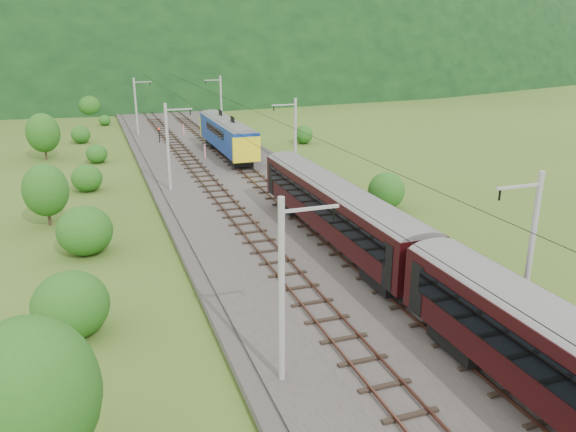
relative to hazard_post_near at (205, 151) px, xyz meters
name	(u,v)px	position (x,y,z in m)	size (l,w,h in m)	color
ground	(409,358)	(0.30, -44.92, -1.13)	(600.00, 600.00, 0.00)	#385219
railbed	(324,272)	(0.30, -34.92, -0.98)	(14.00, 220.00, 0.30)	#38332D
track_left	(288,274)	(-2.10, -34.92, -0.76)	(2.40, 220.00, 0.27)	brown
track_right	(359,264)	(2.70, -34.92, -0.76)	(2.40, 220.00, 0.27)	brown
catenary_left	(169,145)	(-5.82, -12.92, 3.37)	(2.54, 192.28, 8.00)	gray
catenary_right	(295,137)	(6.42, -12.92, 3.37)	(2.54, 192.28, 8.00)	gray
overhead_wires	(327,162)	(0.30, -34.92, 5.97)	(4.83, 198.00, 0.03)	black
mountain_main	(112,66)	(0.30, 215.08, -1.13)	(504.00, 360.00, 244.00)	black
hazard_post_near	(205,151)	(0.00, 0.00, 0.00)	(0.18, 0.18, 1.66)	red
hazard_post_far	(184,129)	(0.37, 17.16, -0.09)	(0.16, 0.16, 1.49)	red
signal	(159,134)	(-3.79, 11.64, 0.33)	(0.22, 0.22, 1.98)	black
vegetation_left	(75,306)	(-13.93, -39.48, 1.34)	(10.48, 140.98, 6.52)	#235416
vegetation_right	(523,243)	(12.96, -37.64, 0.27)	(6.83, 92.77, 3.15)	#235416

